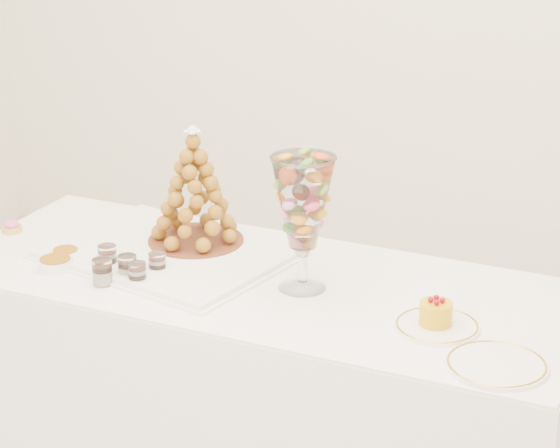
% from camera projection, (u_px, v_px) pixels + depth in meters
% --- Properties ---
extents(buffet_table, '(1.87, 0.77, 0.70)m').
position_uv_depth(buffet_table, '(261.00, 387.00, 3.25)').
color(buffet_table, white).
rests_on(buffet_table, ground).
extents(lace_tray, '(0.76, 0.63, 0.02)m').
position_uv_depth(lace_tray, '(168.00, 253.00, 3.28)').
color(lace_tray, white).
rests_on(lace_tray, buffet_table).
extents(macaron_vase, '(0.18, 0.18, 0.39)m').
position_uv_depth(macaron_vase, '(303.00, 204.00, 2.98)').
color(macaron_vase, white).
rests_on(macaron_vase, buffet_table).
extents(cake_plate, '(0.22, 0.22, 0.01)m').
position_uv_depth(cake_plate, '(437.00, 326.00, 2.83)').
color(cake_plate, white).
rests_on(cake_plate, buffet_table).
extents(spare_plate, '(0.25, 0.25, 0.01)m').
position_uv_depth(spare_plate, '(497.00, 365.00, 2.63)').
color(spare_plate, white).
rests_on(spare_plate, buffet_table).
extents(pink_tart, '(0.06, 0.06, 0.04)m').
position_uv_depth(pink_tart, '(12.00, 227.00, 3.46)').
color(pink_tart, tan).
rests_on(pink_tart, buffet_table).
extents(verrine_a, '(0.06, 0.06, 0.07)m').
position_uv_depth(verrine_a, '(107.00, 257.00, 3.18)').
color(verrine_a, white).
rests_on(verrine_a, buffet_table).
extents(verrine_b, '(0.05, 0.05, 0.07)m').
position_uv_depth(verrine_b, '(127.00, 268.00, 3.11)').
color(verrine_b, white).
rests_on(verrine_b, buffet_table).
extents(verrine_c, '(0.05, 0.05, 0.07)m').
position_uv_depth(verrine_c, '(157.00, 264.00, 3.14)').
color(verrine_c, white).
rests_on(verrine_c, buffet_table).
extents(verrine_d, '(0.06, 0.06, 0.08)m').
position_uv_depth(verrine_d, '(102.00, 272.00, 3.08)').
color(verrine_d, white).
rests_on(verrine_d, buffet_table).
extents(verrine_e, '(0.06, 0.06, 0.07)m').
position_uv_depth(verrine_e, '(137.00, 274.00, 3.07)').
color(verrine_e, white).
rests_on(verrine_e, buffet_table).
extents(ramekin_back, '(0.08, 0.08, 0.03)m').
position_uv_depth(ramekin_back, '(66.00, 254.00, 3.27)').
color(ramekin_back, white).
rests_on(ramekin_back, buffet_table).
extents(ramekin_front, '(0.10, 0.10, 0.03)m').
position_uv_depth(ramekin_front, '(56.00, 264.00, 3.18)').
color(ramekin_front, white).
rests_on(ramekin_front, buffet_table).
extents(croquembouche, '(0.29, 0.29, 0.37)m').
position_uv_depth(croquembouche, '(194.00, 186.00, 3.27)').
color(croquembouche, brown).
rests_on(croquembouche, lace_tray).
extents(mousse_cake, '(0.09, 0.09, 0.08)m').
position_uv_depth(mousse_cake, '(436.00, 313.00, 2.82)').
color(mousse_cake, '#DAA20A').
rests_on(mousse_cake, cake_plate).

